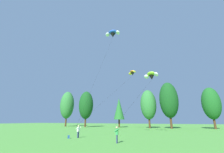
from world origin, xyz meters
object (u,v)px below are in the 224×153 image
Objects in this scene: backpack at (69,137)px; kite_flyer_near at (78,130)px; kite_flyer_mid at (117,133)px; parafoil_kite_high_orange at (132,73)px; parafoil_kite_mid_lime_white at (151,76)px; parafoil_kite_far_blue_white at (113,34)px.

kite_flyer_near is at bearing -83.44° from backpack.
kite_flyer_mid reaches higher than backpack.
parafoil_kite_high_orange reaches higher than backpack.
kite_flyer_mid is at bearing -83.92° from parafoil_kite_high_orange.
kite_flyer_mid is 0.11× the size of parafoil_kite_mid_lime_white.
parafoil_kite_high_orange reaches higher than kite_flyer_mid.
backpack is (-0.83, -13.52, -23.43)m from parafoil_kite_far_blue_white.
parafoil_kite_high_orange reaches higher than parafoil_kite_mid_lime_white.
parafoil_kite_mid_lime_white is 0.68× the size of parafoil_kite_far_blue_white.
parafoil_kite_far_blue_white is at bearing 174.93° from parafoil_kite_mid_lime_white.
kite_flyer_near is 1.00× the size of kite_flyer_mid.
parafoil_kite_high_orange is at bearing 60.25° from kite_flyer_near.
parafoil_kite_high_orange is at bearing -149.80° from parafoil_kite_mid_lime_white.
backpack is (-7.62, 1.60, -0.80)m from kite_flyer_mid.
kite_flyer_near is 1.53m from backpack.
parafoil_kite_far_blue_white is (-6.80, 15.12, 22.64)m from kite_flyer_mid.
parafoil_kite_far_blue_white is at bearing 152.95° from parafoil_kite_high_orange.
parafoil_kite_far_blue_white is (-5.48, 2.80, 11.98)m from parafoil_kite_high_orange.
parafoil_kite_high_orange is 0.46× the size of parafoil_kite_far_blue_white.
parafoil_kite_far_blue_white reaches higher than kite_flyer_near.
backpack is at bearing -127.48° from parafoil_kite_mid_lime_white.
parafoil_kite_far_blue_white is 57.47× the size of backpack.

